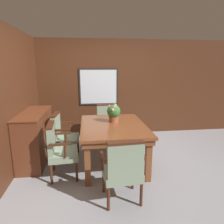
% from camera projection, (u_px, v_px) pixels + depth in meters
% --- Properties ---
extents(ground_plane, '(14.00, 14.00, 0.00)m').
position_uv_depth(ground_plane, '(118.00, 168.00, 3.57)').
color(ground_plane, '#93969E').
extents(wall_back, '(7.20, 0.08, 2.45)m').
position_uv_depth(wall_back, '(107.00, 88.00, 5.18)').
color(wall_back, '#4C2816').
rests_on(wall_back, ground_plane).
extents(wall_left, '(0.06, 7.20, 2.45)m').
position_uv_depth(wall_left, '(6.00, 103.00, 3.08)').
color(wall_left, '#4C2816').
rests_on(wall_left, ground_plane).
extents(dining_table, '(1.15, 1.52, 0.76)m').
position_uv_depth(dining_table, '(113.00, 130.00, 3.62)').
color(dining_table, brown).
rests_on(dining_table, ground_plane).
extents(chair_left_far, '(0.49, 0.57, 0.91)m').
position_uv_depth(chair_left_far, '(62.00, 134.00, 3.88)').
color(chair_left_far, '#472314').
rests_on(chair_left_far, ground_plane).
extents(chair_left_near, '(0.48, 0.57, 0.91)m').
position_uv_depth(chair_left_near, '(59.00, 148.00, 3.22)').
color(chair_left_near, '#472314').
rests_on(chair_left_near, ground_plane).
extents(chair_head_near, '(0.57, 0.48, 0.91)m').
position_uv_depth(chair_head_near, '(123.00, 168.00, 2.58)').
color(chair_head_near, '#472314').
rests_on(chair_head_near, ground_plane).
extents(chair_head_far, '(0.56, 0.47, 0.91)m').
position_uv_depth(chair_head_far, '(107.00, 122.00, 4.72)').
color(chair_head_far, '#472314').
rests_on(chair_head_far, ground_plane).
extents(potted_plant, '(0.25, 0.26, 0.34)m').
position_uv_depth(potted_plant, '(114.00, 113.00, 3.73)').
color(potted_plant, '#9E5638').
rests_on(potted_plant, dining_table).
extents(sideboard_cabinet, '(0.46, 1.30, 0.95)m').
position_uv_depth(sideboard_cabinet, '(35.00, 137.00, 3.79)').
color(sideboard_cabinet, brown).
rests_on(sideboard_cabinet, ground_plane).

